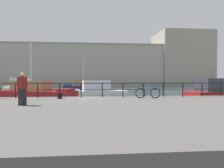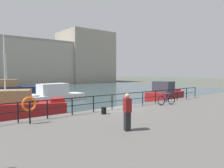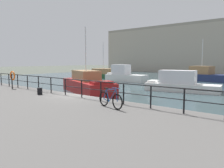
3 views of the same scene
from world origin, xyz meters
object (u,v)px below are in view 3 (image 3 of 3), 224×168
object	(u,v)px
moored_green_narrowboat	(180,83)
parked_bicycle	(110,100)
moored_white_yacht	(87,84)
moored_cabin_cruiser	(100,74)
life_ring_stand	(12,76)
moored_small_launch	(124,75)
mooring_bollard	(40,91)
moored_harbor_tender	(204,76)

from	to	relation	value
moored_green_narrowboat	parked_bicycle	xyz separation A→B (m)	(3.06, -15.05, 0.62)
moored_white_yacht	moored_cabin_cruiser	world-z (taller)	moored_cabin_cruiser
parked_bicycle	life_ring_stand	bearing A→B (deg)	-170.24
moored_white_yacht	moored_small_launch	distance (m)	13.51
parked_bicycle	life_ring_stand	world-z (taller)	life_ring_stand
moored_green_narrowboat	moored_white_yacht	bearing A→B (deg)	35.98
life_ring_stand	parked_bicycle	bearing A→B (deg)	-2.64
mooring_bollard	life_ring_stand	bearing A→B (deg)	175.47
moored_cabin_cruiser	parked_bicycle	xyz separation A→B (m)	(22.88, -23.48, 0.77)
mooring_bollard	life_ring_stand	size ratio (longest dim) A/B	0.31
parked_bicycle	life_ring_stand	distance (m)	10.65
life_ring_stand	moored_white_yacht	bearing A→B (deg)	85.13
moored_cabin_cruiser	moored_white_yacht	bearing A→B (deg)	-67.55
moored_green_narrowboat	life_ring_stand	size ratio (longest dim) A/B	5.69
parked_bicycle	mooring_bollard	bearing A→B (deg)	-168.88
moored_green_narrowboat	life_ring_stand	distance (m)	16.45
parked_bicycle	life_ring_stand	size ratio (longest dim) A/B	1.25
moored_cabin_cruiser	moored_green_narrowboat	bearing A→B (deg)	-40.17
moored_white_yacht	life_ring_stand	xyz separation A→B (m)	(-0.63, -7.41, 1.19)
mooring_bollard	life_ring_stand	xyz separation A→B (m)	(-4.44, 0.35, 0.75)
moored_cabin_cruiser	moored_green_narrowboat	distance (m)	21.54
moored_harbor_tender	mooring_bollard	distance (m)	29.60
moored_harbor_tender	moored_green_narrowboat	bearing A→B (deg)	107.62
moored_small_launch	moored_harbor_tender	distance (m)	13.23
moored_cabin_cruiser	moored_small_launch	distance (m)	8.71
moored_green_narrowboat	moored_cabin_cruiser	bearing A→B (deg)	-32.93
moored_green_narrowboat	moored_small_launch	bearing A→B (deg)	-35.29
moored_green_narrowboat	life_ring_stand	bearing A→B (deg)	52.63
moored_small_launch	life_ring_stand	bearing A→B (deg)	97.07
moored_harbor_tender	life_ring_stand	bearing A→B (deg)	88.94
moored_white_yacht	moored_small_launch	bearing A→B (deg)	133.65
moored_white_yacht	moored_harbor_tender	bearing A→B (deg)	100.78
moored_cabin_cruiser	moored_small_launch	bearing A→B (deg)	-36.68
moored_small_launch	moored_harbor_tender	bearing A→B (deg)	-140.56
mooring_bollard	moored_harbor_tender	bearing A→B (deg)	87.96
parked_bicycle	moored_white_yacht	bearing A→B (deg)	154.08
moored_small_launch	mooring_bollard	world-z (taller)	moored_small_launch
moored_white_yacht	moored_harbor_tender	xyz separation A→B (m)	(4.87, 21.82, 0.02)
moored_cabin_cruiser	moored_green_narrowboat	xyz separation A→B (m)	(19.82, -8.43, 0.15)
mooring_bollard	life_ring_stand	world-z (taller)	life_ring_stand
moored_white_yacht	life_ring_stand	bearing A→B (deg)	-71.52
life_ring_stand	moored_small_launch	bearing A→B (deg)	101.41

